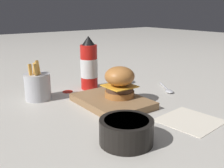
{
  "coord_description": "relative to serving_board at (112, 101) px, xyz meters",
  "views": [
    {
      "loc": [
        -0.7,
        0.58,
        0.32
      ],
      "look_at": [
        -0.02,
        0.07,
        0.07
      ],
      "focal_mm": 42.0,
      "sensor_mm": 36.0,
      "label": 1
    }
  ],
  "objects": [
    {
      "name": "ground_plane",
      "position": [
        0.02,
        -0.07,
        -0.01
      ],
      "size": [
        6.0,
        6.0,
        0.0
      ],
      "primitive_type": "plane",
      "color": "#B7B2A8"
    },
    {
      "name": "serving_board",
      "position": [
        0.0,
        0.0,
        0.0
      ],
      "size": [
        0.26,
        0.19,
        0.02
      ],
      "color": "olive",
      "rests_on": "ground_plane"
    },
    {
      "name": "burger",
      "position": [
        -0.0,
        -0.03,
        0.07
      ],
      "size": [
        0.1,
        0.1,
        0.11
      ],
      "color": "#AD6B33",
      "rests_on": "serving_board"
    },
    {
      "name": "ketchup_bottle",
      "position": [
        0.21,
        -0.04,
        0.09
      ],
      "size": [
        0.07,
        0.07,
        0.22
      ],
      "color": "red",
      "rests_on": "ground_plane"
    },
    {
      "name": "fries_basket",
      "position": [
        0.21,
        0.18,
        0.04
      ],
      "size": [
        0.09,
        0.09,
        0.14
      ],
      "color": "#B7B7BC",
      "rests_on": "ground_plane"
    },
    {
      "name": "side_bowl",
      "position": [
        -0.24,
        0.13,
        0.02
      ],
      "size": [
        0.13,
        0.13,
        0.06
      ],
      "color": "black",
      "rests_on": "ground_plane"
    },
    {
      "name": "spoon",
      "position": [
        -0.01,
        -0.27,
        -0.01
      ],
      "size": [
        0.14,
        0.09,
        0.01
      ],
      "rotation": [
        0.0,
        0.0,
        2.61
      ],
      "color": "#B2B2B7",
      "rests_on": "ground_plane"
    },
    {
      "name": "ketchup_puddle",
      "position": [
        0.22,
        0.06,
        -0.01
      ],
      "size": [
        0.04,
        0.04,
        0.0
      ],
      "color": "#B21E14",
      "rests_on": "ground_plane"
    },
    {
      "name": "parchment_square",
      "position": [
        -0.25,
        -0.1,
        -0.01
      ],
      "size": [
        0.18,
        0.18,
        0.0
      ],
      "color": "beige",
      "rests_on": "ground_plane"
    }
  ]
}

